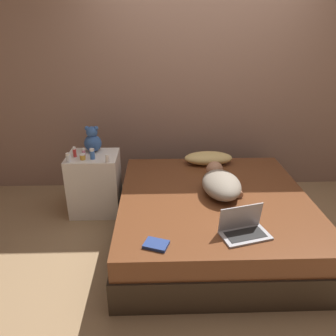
# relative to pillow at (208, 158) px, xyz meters

# --- Properties ---
(ground_plane) EXTENTS (12.00, 12.00, 0.00)m
(ground_plane) POSITION_rel_pillow_xyz_m (-0.05, -0.74, -0.53)
(ground_plane) COLOR #937551
(wall_back) EXTENTS (8.00, 0.06, 2.60)m
(wall_back) POSITION_rel_pillow_xyz_m (-0.05, 0.46, 0.77)
(wall_back) COLOR #846656
(wall_back) RESTS_ON ground_plane
(bed) EXTENTS (1.76, 1.85, 0.46)m
(bed) POSITION_rel_pillow_xyz_m (-0.05, -0.74, -0.30)
(bed) COLOR #2D2319
(bed) RESTS_ON ground_plane
(nightstand) EXTENTS (0.53, 0.45, 0.66)m
(nightstand) POSITION_rel_pillow_xyz_m (-1.25, -0.19, -0.20)
(nightstand) COLOR silver
(nightstand) RESTS_ON ground_plane
(pillow) EXTENTS (0.54, 0.26, 0.14)m
(pillow) POSITION_rel_pillow_xyz_m (0.00, 0.00, 0.00)
(pillow) COLOR tan
(pillow) RESTS_ON bed
(person_lying) EXTENTS (0.37, 0.71, 0.19)m
(person_lying) POSITION_rel_pillow_xyz_m (0.02, -0.66, 0.02)
(person_lying) COLOR gray
(person_lying) RESTS_ON bed
(laptop) EXTENTS (0.40, 0.29, 0.22)m
(laptop) POSITION_rel_pillow_xyz_m (0.07, -1.35, -0.02)
(laptop) COLOR #9E9EA3
(laptop) RESTS_ON bed
(teddy_bear) EXTENTS (0.18, 0.18, 0.28)m
(teddy_bear) POSITION_rel_pillow_xyz_m (-1.26, -0.07, 0.25)
(teddy_bear) COLOR #335693
(teddy_bear) RESTS_ON nightstand
(bottle_amber) EXTENTS (0.06, 0.06, 0.06)m
(bottle_amber) POSITION_rel_pillow_xyz_m (-1.32, -0.30, 0.16)
(bottle_amber) COLOR gold
(bottle_amber) RESTS_ON nightstand
(bottle_blue) EXTENTS (0.05, 0.05, 0.11)m
(bottle_blue) POSITION_rel_pillow_xyz_m (-1.23, -0.29, 0.18)
(bottle_blue) COLOR #3866B2
(bottle_blue) RESTS_ON nightstand
(bottle_red) EXTENTS (0.03, 0.03, 0.11)m
(bottle_red) POSITION_rel_pillow_xyz_m (-1.42, -0.22, 0.18)
(bottle_red) COLOR #B72D2D
(bottle_red) RESTS_ON nightstand
(bottle_white) EXTENTS (0.04, 0.04, 0.08)m
(bottle_white) POSITION_rel_pillow_xyz_m (-1.06, -0.38, 0.17)
(bottle_white) COLOR white
(bottle_white) RESTS_ON nightstand
(bottle_pink) EXTENTS (0.03, 0.03, 0.09)m
(bottle_pink) POSITION_rel_pillow_xyz_m (-1.33, -0.22, 0.17)
(bottle_pink) COLOR pink
(bottle_pink) RESTS_ON nightstand
(bottle_clear) EXTENTS (0.05, 0.05, 0.09)m
(bottle_clear) POSITION_rel_pillow_xyz_m (-1.45, -0.36, 0.17)
(bottle_clear) COLOR silver
(bottle_clear) RESTS_ON nightstand
(book) EXTENTS (0.20, 0.18, 0.02)m
(book) POSITION_rel_pillow_xyz_m (-0.58, -1.47, -0.06)
(book) COLOR navy
(book) RESTS_ON bed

